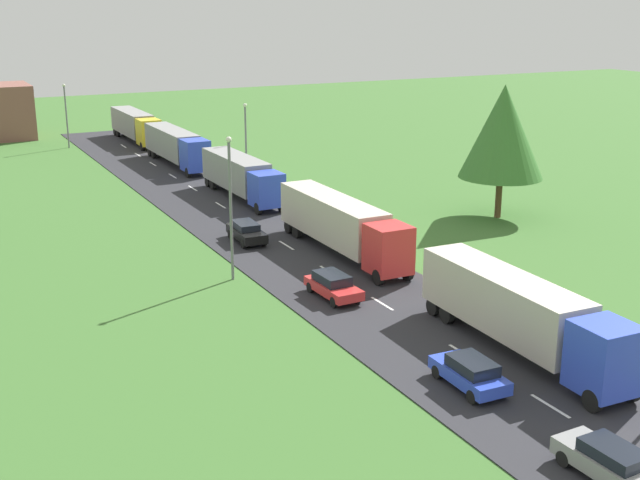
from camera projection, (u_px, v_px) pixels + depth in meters
road at (358, 289)px, 49.93m from camera, size 10.00×140.00×0.06m
lane_marking_centre at (381, 303)px, 47.58m from camera, size 0.16×122.51×0.01m
truck_lead at (519, 311)px, 40.49m from camera, size 2.87×13.96×3.68m
truck_second at (341, 223)px, 56.40m from camera, size 2.55×14.78×3.72m
truck_third at (241, 175)px, 72.38m from camera, size 2.60×13.29×3.59m
truck_fourth at (176, 145)px, 86.84m from camera, size 2.61×14.77×3.64m
truck_fifth at (135, 125)px, 101.21m from camera, size 2.59×14.30×3.65m
car_lead at (609, 461)px, 29.87m from camera, size 1.85×4.18×1.44m
car_second at (470, 372)px, 37.01m from camera, size 1.90×4.13×1.45m
car_third at (333, 285)px, 48.35m from camera, size 1.91×4.25×1.43m
car_fourth at (246, 232)px, 59.52m from camera, size 1.95×4.43×1.42m
lamppost_second at (231, 202)px, 50.44m from camera, size 0.36×0.36×9.07m
lamppost_third at (246, 137)px, 79.51m from camera, size 0.36×0.36×7.43m
lamppost_fourth at (66, 112)px, 96.77m from camera, size 0.36×0.36×7.54m
tree_maple at (503, 132)px, 64.74m from camera, size 6.70×6.70×10.67m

